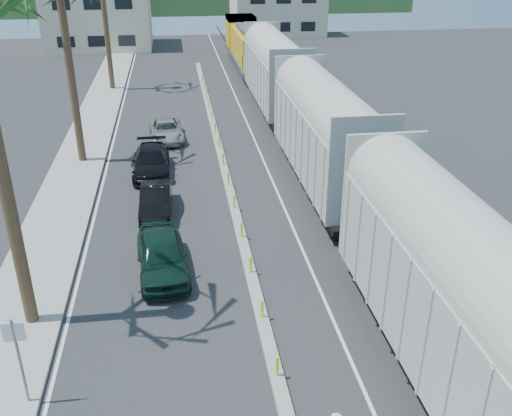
{
  "coord_description": "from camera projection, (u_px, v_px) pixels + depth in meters",
  "views": [
    {
      "loc": [
        -2.56,
        -11.28,
        12.3
      ],
      "look_at": [
        0.51,
        10.02,
        2.0
      ],
      "focal_mm": 40.0,
      "sensor_mm": 36.0,
      "label": 1
    }
  ],
  "objects": [
    {
      "name": "street_sign",
      "position": [
        18.0,
        350.0,
        15.71
      ],
      "size": [
        0.6,
        0.08,
        3.0
      ],
      "color": "slate",
      "rests_on": "ground"
    },
    {
      "name": "car_second",
      "position": [
        156.0,
        200.0,
        27.7
      ],
      "size": [
        1.66,
        4.22,
        1.37
      ],
      "primitive_type": "imported",
      "rotation": [
        0.0,
        0.0,
        -0.03
      ],
      "color": "black",
      "rests_on": "ground"
    },
    {
      "name": "freight_train",
      "position": [
        301.0,
        106.0,
        34.73
      ],
      "size": [
        3.0,
        60.94,
        5.85
      ],
      "color": "beige",
      "rests_on": "ground"
    },
    {
      "name": "sidewalk",
      "position": [
        86.0,
        145.0,
        36.91
      ],
      "size": [
        3.0,
        90.0,
        0.15
      ],
      "primitive_type": "cube",
      "color": "gray",
      "rests_on": "ground"
    },
    {
      "name": "car_lead",
      "position": [
        162.0,
        255.0,
        22.7
      ],
      "size": [
        2.71,
        5.08,
        1.62
      ],
      "primitive_type": "imported",
      "rotation": [
        0.0,
        0.0,
        0.08
      ],
      "color": "black",
      "rests_on": "ground"
    },
    {
      "name": "car_rear",
      "position": [
        166.0,
        130.0,
        37.81
      ],
      "size": [
        2.73,
        4.84,
        1.26
      ],
      "primitive_type": "imported",
      "rotation": [
        0.0,
        0.0,
        0.07
      ],
      "color": "#A7AAAC",
      "rests_on": "ground"
    },
    {
      "name": "rails",
      "position": [
        282.0,
        123.0,
        41.34
      ],
      "size": [
        1.56,
        100.0,
        0.06
      ],
      "color": "black",
      "rests_on": "ground"
    },
    {
      "name": "lane_markings",
      "position": [
        184.0,
        141.0,
        37.76
      ],
      "size": [
        9.42,
        90.0,
        0.01
      ],
      "color": "silver",
      "rests_on": "ground"
    },
    {
      "name": "median",
      "position": [
        223.0,
        166.0,
        33.5
      ],
      "size": [
        0.45,
        60.0,
        0.85
      ],
      "color": "gray",
      "rests_on": "ground"
    },
    {
      "name": "car_third",
      "position": [
        151.0,
        161.0,
        32.36
      ],
      "size": [
        2.06,
        5.0,
        1.45
      ],
      "primitive_type": "imported",
      "rotation": [
        0.0,
        0.0,
        -0.0
      ],
      "color": "black",
      "rests_on": "ground"
    },
    {
      "name": "buildings",
      "position": [
        141.0,
        1.0,
        76.99
      ],
      "size": [
        38.0,
        27.0,
        10.0
      ],
      "color": "beige",
      "rests_on": "ground"
    }
  ]
}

